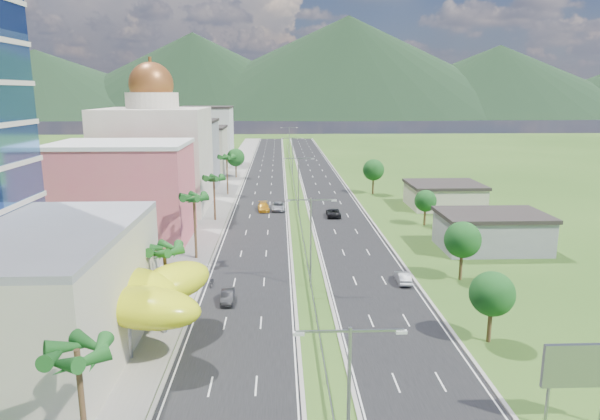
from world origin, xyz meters
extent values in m
plane|color=#2D5119|center=(0.00, 0.00, 0.00)|extent=(500.00, 500.00, 0.00)
cube|color=black|center=(-7.50, 90.00, 0.02)|extent=(11.00, 260.00, 0.04)
cube|color=black|center=(7.50, 90.00, 0.02)|extent=(11.00, 260.00, 0.04)
cube|color=gray|center=(-17.00, 90.00, 0.06)|extent=(7.00, 260.00, 0.12)
cube|color=gray|center=(0.00, 72.00, 0.62)|extent=(0.08, 216.00, 0.28)
cube|color=gray|center=(0.00, 174.00, 0.35)|extent=(0.10, 0.12, 0.70)
cube|color=gray|center=(-1.44, -25.00, 10.80)|extent=(2.88, 0.12, 0.12)
cube|color=gray|center=(1.44, -25.00, 10.80)|extent=(2.88, 0.12, 0.12)
cube|color=silver|center=(-2.72, -25.00, 10.70)|extent=(0.60, 0.25, 0.18)
cube|color=silver|center=(2.72, -25.00, 10.70)|extent=(0.60, 0.25, 0.18)
cylinder|color=gray|center=(0.00, 10.00, 5.50)|extent=(0.20, 0.20, 11.00)
cube|color=gray|center=(-1.44, 10.00, 10.80)|extent=(2.88, 0.12, 0.12)
cube|color=gray|center=(1.44, 10.00, 10.80)|extent=(2.88, 0.12, 0.12)
cube|color=silver|center=(-2.72, 10.00, 10.70)|extent=(0.60, 0.25, 0.18)
cube|color=silver|center=(2.72, 10.00, 10.70)|extent=(0.60, 0.25, 0.18)
cylinder|color=gray|center=(0.00, 50.00, 5.50)|extent=(0.20, 0.20, 11.00)
cube|color=gray|center=(-1.44, 50.00, 10.80)|extent=(2.88, 0.12, 0.12)
cube|color=gray|center=(1.44, 50.00, 10.80)|extent=(2.88, 0.12, 0.12)
cube|color=silver|center=(-2.72, 50.00, 10.70)|extent=(0.60, 0.25, 0.18)
cube|color=silver|center=(2.72, 50.00, 10.70)|extent=(0.60, 0.25, 0.18)
cylinder|color=gray|center=(0.00, 95.00, 5.50)|extent=(0.20, 0.20, 11.00)
cube|color=gray|center=(-1.44, 95.00, 10.80)|extent=(2.88, 0.12, 0.12)
cube|color=gray|center=(1.44, 95.00, 10.80)|extent=(2.88, 0.12, 0.12)
cube|color=silver|center=(-2.72, 95.00, 10.70)|extent=(0.60, 0.25, 0.18)
cube|color=silver|center=(2.72, 95.00, 10.70)|extent=(0.60, 0.25, 0.18)
cylinder|color=gray|center=(0.00, 140.00, 5.50)|extent=(0.20, 0.20, 11.00)
cube|color=gray|center=(-1.44, 140.00, 10.80)|extent=(2.88, 0.12, 0.12)
cube|color=gray|center=(1.44, 140.00, 10.80)|extent=(2.88, 0.12, 0.12)
cube|color=silver|center=(-2.72, 140.00, 10.70)|extent=(0.60, 0.25, 0.18)
cube|color=silver|center=(2.72, 140.00, 10.70)|extent=(0.60, 0.25, 0.18)
cylinder|color=gray|center=(-24.00, -2.00, 2.00)|extent=(0.50, 0.50, 4.00)
cylinder|color=gray|center=(-17.00, -7.00, 2.00)|extent=(0.50, 0.50, 4.00)
cylinder|color=gray|center=(-21.00, -10.00, 2.00)|extent=(0.50, 0.50, 4.00)
cylinder|color=gray|center=(-15.00, -2.00, 2.00)|extent=(0.50, 0.50, 4.00)
cube|color=#D15567|center=(-28.00, 32.00, 7.50)|extent=(20.00, 15.00, 15.00)
cube|color=beige|center=(-28.00, 55.00, 10.00)|extent=(20.00, 20.00, 20.00)
cylinder|color=beige|center=(-28.00, 55.00, 21.50)|extent=(10.00, 10.00, 3.00)
sphere|color=brown|center=(-28.00, 55.00, 24.50)|extent=(8.40, 8.40, 8.40)
cube|color=gray|center=(-27.00, 80.00, 8.00)|extent=(16.00, 15.00, 16.00)
cube|color=#BBB59A|center=(-27.00, 102.00, 6.50)|extent=(16.00, 15.00, 13.00)
cube|color=silver|center=(-27.00, 125.00, 9.00)|extent=(16.00, 15.00, 18.00)
cylinder|color=gray|center=(15.00, -18.00, 1.60)|extent=(0.24, 0.24, 3.20)
cube|color=#D85919|center=(17.00, -18.00, 4.60)|extent=(5.20, 0.35, 3.20)
cube|color=gray|center=(28.00, 25.00, 2.50)|extent=(15.00, 10.00, 5.00)
cube|color=#BBB59A|center=(30.00, 55.00, 2.20)|extent=(14.00, 12.00, 4.40)
cylinder|color=#47301C|center=(-15.50, -22.00, 4.25)|extent=(0.36, 0.36, 8.50)
cylinder|color=#47301C|center=(-15.50, 2.00, 3.75)|extent=(0.36, 0.36, 7.50)
cylinder|color=#47301C|center=(-15.50, 22.00, 4.50)|extent=(0.36, 0.36, 9.00)
cylinder|color=#47301C|center=(-15.50, 45.00, 4.00)|extent=(0.36, 0.36, 8.00)
cylinder|color=#47301C|center=(-15.50, 70.00, 4.40)|extent=(0.36, 0.36, 8.80)
cylinder|color=#47301C|center=(-15.50, 95.00, 2.45)|extent=(0.40, 0.40, 4.90)
sphere|color=#19501B|center=(-15.50, 95.00, 5.60)|extent=(4.90, 4.90, 4.90)
cylinder|color=#47301C|center=(16.00, -5.00, 2.10)|extent=(0.40, 0.40, 4.20)
sphere|color=#19501B|center=(16.00, -5.00, 4.80)|extent=(4.20, 4.20, 4.20)
cylinder|color=#47301C|center=(19.00, 12.00, 2.27)|extent=(0.40, 0.40, 4.55)
sphere|color=#19501B|center=(19.00, 12.00, 5.20)|extent=(4.55, 4.55, 4.55)
cylinder|color=#47301C|center=(22.00, 40.00, 1.92)|extent=(0.40, 0.40, 3.85)
sphere|color=#19501B|center=(22.00, 40.00, 4.40)|extent=(3.85, 3.85, 3.85)
cylinder|color=#47301C|center=(18.00, 70.00, 2.45)|extent=(0.40, 0.40, 4.90)
sphere|color=#19501B|center=(18.00, 70.00, 5.60)|extent=(4.90, 4.90, 4.90)
imported|color=black|center=(-9.59, 5.60, 0.70)|extent=(1.51, 4.03, 1.32)
imported|color=#96989D|center=(-3.92, 52.99, 0.82)|extent=(2.67, 5.64, 1.56)
imported|color=orange|center=(-6.84, 52.69, 0.81)|extent=(2.59, 5.48, 1.54)
imported|color=#929398|center=(11.49, 11.04, 0.74)|extent=(1.61, 4.29, 1.40)
imported|color=black|center=(6.51, 47.22, 0.81)|extent=(2.61, 5.54, 1.53)
imported|color=black|center=(-11.98, 10.90, 0.72)|extent=(0.78, 2.17, 1.37)
camera|label=1|loc=(-3.67, -50.95, 23.12)|focal=32.00mm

